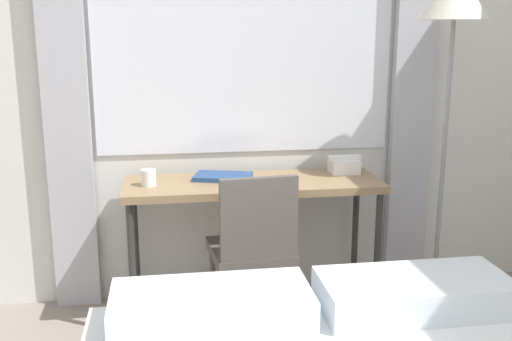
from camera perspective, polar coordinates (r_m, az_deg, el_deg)
The scene contains 7 objects.
wall_back_with_window at distance 3.36m, azimuth -2.92°, elevation 10.33°, with size 4.80×0.13×2.70m.
desk at distance 3.19m, azimuth -0.29°, elevation -2.15°, with size 1.35×0.46×0.75m.
desk_chair at distance 3.02m, azimuth -0.25°, elevation -6.95°, with size 0.44×0.44×0.85m.
standing_lamp at distance 3.23m, azimuth 18.27°, elevation 12.86°, with size 0.34×0.34×1.83m.
telephone at distance 3.36m, azimuth 8.39°, elevation 0.49°, with size 0.18×0.13×0.10m.
book at distance 3.20m, azimuth -3.16°, elevation -0.58°, with size 0.34×0.26×0.02m.
mug at distance 3.10m, azimuth -10.20°, elevation -0.68°, with size 0.08×0.08×0.09m.
Camera 1 is at (-0.32, -0.61, 1.53)m, focal length 42.00 mm.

